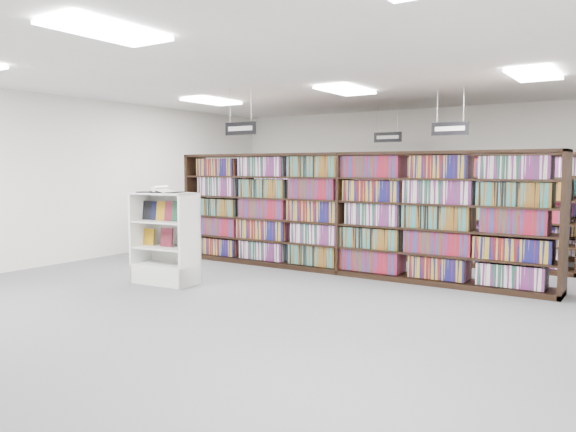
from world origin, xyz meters
The scene contains 16 objects.
floor centered at (0.00, 0.00, 0.00)m, with size 12.00×12.00×0.00m, color #4A4B4F.
ceiling centered at (0.00, 0.00, 3.20)m, with size 10.00×12.00×0.10m, color white.
wall_back centered at (0.00, 6.00, 1.60)m, with size 10.00×0.10×3.20m, color silver.
wall_left centered at (-5.00, 0.00, 1.60)m, with size 0.10×12.00×3.20m, color silver.
bookshelf_row_near centered at (0.00, 2.00, 1.05)m, with size 7.00×0.60×2.10m.
bookshelf_row_mid centered at (0.00, 4.00, 1.05)m, with size 7.00×0.60×2.10m.
bookshelf_row_far centered at (0.00, 5.70, 1.05)m, with size 7.00×0.60×2.10m.
aisle_sign_left centered at (-1.50, 1.00, 2.53)m, with size 0.65×0.02×0.80m.
aisle_sign_right centered at (1.50, 3.00, 2.53)m, with size 0.65×0.02×0.80m.
aisle_sign_center centered at (-0.50, 5.00, 2.53)m, with size 0.65×0.02×0.80m.
troffer_front_center centered at (0.00, -3.00, 3.16)m, with size 0.60×1.20×0.04m, color white.
troffer_back_left centered at (-3.00, 2.00, 3.16)m, with size 0.60×1.20×0.04m, color white.
troffer_back_center centered at (0.00, 2.00, 3.16)m, with size 0.60×1.20×0.04m, color white.
troffer_back_right centered at (3.00, 2.00, 3.16)m, with size 0.60×1.20×0.04m, color white.
endcap_display centered at (-1.98, -0.33, 0.49)m, with size 1.08×0.61×1.45m.
open_book centered at (-1.99, -0.41, 1.48)m, with size 0.72×0.49×0.13m.
Camera 1 is at (4.50, -6.68, 1.85)m, focal length 35.00 mm.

